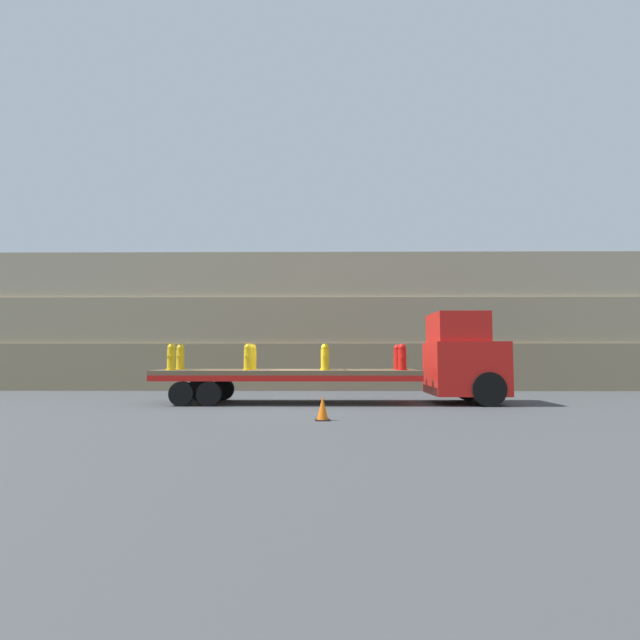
{
  "coord_description": "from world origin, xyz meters",
  "views": [
    {
      "loc": [
        1.35,
        -17.98,
        1.68
      ],
      "look_at": [
        1.17,
        0.0,
        2.98
      ],
      "focal_mm": 28.0,
      "sensor_mm": 36.0,
      "label": 1
    }
  ],
  "objects_px": {
    "fire_hydrant_yellow_near_0": "(171,357)",
    "fire_hydrant_red_near_3": "(402,357)",
    "fire_hydrant_yellow_far_0": "(180,357)",
    "fire_hydrant_yellow_near_1": "(248,357)",
    "flatbed_trailer": "(273,376)",
    "traffic_cone": "(323,408)",
    "truck_cab": "(466,359)",
    "fire_hydrant_yellow_far_1": "(253,357)",
    "fire_hydrant_red_far_3": "(398,357)",
    "fire_hydrant_yellow_near_2": "(325,357)",
    "fire_hydrant_yellow_far_2": "(325,357)"
  },
  "relations": [
    {
      "from": "fire_hydrant_yellow_far_0",
      "to": "fire_hydrant_yellow_near_1",
      "type": "height_order",
      "value": "same"
    },
    {
      "from": "fire_hydrant_red_far_3",
      "to": "traffic_cone",
      "type": "distance_m",
      "value": 6.16
    },
    {
      "from": "fire_hydrant_yellow_far_1",
      "to": "flatbed_trailer",
      "type": "bearing_deg",
      "value": -33.32
    },
    {
      "from": "truck_cab",
      "to": "fire_hydrant_red_near_3",
      "type": "xyz_separation_m",
      "value": [
        -2.37,
        -0.55,
        0.05
      ]
    },
    {
      "from": "truck_cab",
      "to": "flatbed_trailer",
      "type": "relative_size",
      "value": 0.35
    },
    {
      "from": "fire_hydrant_yellow_near_1",
      "to": "fire_hydrant_yellow_far_2",
      "type": "bearing_deg",
      "value": 22.05
    },
    {
      "from": "fire_hydrant_yellow_near_0",
      "to": "fire_hydrant_red_far_3",
      "type": "xyz_separation_m",
      "value": [
        8.08,
        1.09,
        0.0
      ]
    },
    {
      "from": "flatbed_trailer",
      "to": "fire_hydrant_yellow_near_0",
      "type": "relative_size",
      "value": 10.07
    },
    {
      "from": "fire_hydrant_yellow_far_0",
      "to": "fire_hydrant_red_near_3",
      "type": "relative_size",
      "value": 1.0
    },
    {
      "from": "fire_hydrant_yellow_near_1",
      "to": "fire_hydrant_yellow_near_2",
      "type": "bearing_deg",
      "value": 0.0
    },
    {
      "from": "truck_cab",
      "to": "fire_hydrant_yellow_near_1",
      "type": "relative_size",
      "value": 3.49
    },
    {
      "from": "fire_hydrant_yellow_far_1",
      "to": "fire_hydrant_red_far_3",
      "type": "xyz_separation_m",
      "value": [
        5.38,
        0.0,
        0.0
      ]
    },
    {
      "from": "fire_hydrant_yellow_far_2",
      "to": "fire_hydrant_red_far_3",
      "type": "height_order",
      "value": "same"
    },
    {
      "from": "flatbed_trailer",
      "to": "fire_hydrant_yellow_near_2",
      "type": "relative_size",
      "value": 10.07
    },
    {
      "from": "fire_hydrant_yellow_near_0",
      "to": "fire_hydrant_yellow_far_1",
      "type": "xyz_separation_m",
      "value": [
        2.69,
        1.09,
        0.0
      ]
    },
    {
      "from": "truck_cab",
      "to": "fire_hydrant_red_far_3",
      "type": "bearing_deg",
      "value": 167.02
    },
    {
      "from": "truck_cab",
      "to": "fire_hydrant_red_near_3",
      "type": "relative_size",
      "value": 3.49
    },
    {
      "from": "fire_hydrant_red_near_3",
      "to": "flatbed_trailer",
      "type": "bearing_deg",
      "value": 173.17
    },
    {
      "from": "fire_hydrant_yellow_near_0",
      "to": "traffic_cone",
      "type": "relative_size",
      "value": 1.44
    },
    {
      "from": "fire_hydrant_yellow_near_2",
      "to": "fire_hydrant_yellow_far_2",
      "type": "relative_size",
      "value": 1.0
    },
    {
      "from": "flatbed_trailer",
      "to": "traffic_cone",
      "type": "distance_m",
      "value": 5.17
    },
    {
      "from": "flatbed_trailer",
      "to": "fire_hydrant_yellow_near_2",
      "type": "xyz_separation_m",
      "value": [
        1.86,
        -0.55,
        0.66
      ]
    },
    {
      "from": "fire_hydrant_yellow_near_0",
      "to": "fire_hydrant_red_near_3",
      "type": "xyz_separation_m",
      "value": [
        8.08,
        0.0,
        0.0
      ]
    },
    {
      "from": "fire_hydrant_yellow_near_0",
      "to": "truck_cab",
      "type": "bearing_deg",
      "value": 2.99
    },
    {
      "from": "fire_hydrant_yellow_near_1",
      "to": "traffic_cone",
      "type": "xyz_separation_m",
      "value": [
        2.63,
        -4.26,
        -1.33
      ]
    },
    {
      "from": "truck_cab",
      "to": "fire_hydrant_yellow_near_1",
      "type": "xyz_separation_m",
      "value": [
        -7.75,
        -0.55,
        0.05
      ]
    },
    {
      "from": "fire_hydrant_yellow_near_2",
      "to": "fire_hydrant_red_far_3",
      "type": "distance_m",
      "value": 2.9
    },
    {
      "from": "flatbed_trailer",
      "to": "fire_hydrant_red_near_3",
      "type": "distance_m",
      "value": 4.63
    },
    {
      "from": "fire_hydrant_yellow_near_2",
      "to": "fire_hydrant_red_near_3",
      "type": "distance_m",
      "value": 2.69
    },
    {
      "from": "flatbed_trailer",
      "to": "fire_hydrant_yellow_near_1",
      "type": "xyz_separation_m",
      "value": [
        -0.83,
        -0.55,
        0.66
      ]
    },
    {
      "from": "fire_hydrant_yellow_near_0",
      "to": "traffic_cone",
      "type": "height_order",
      "value": "fire_hydrant_yellow_near_0"
    },
    {
      "from": "truck_cab",
      "to": "traffic_cone",
      "type": "distance_m",
      "value": 7.13
    },
    {
      "from": "fire_hydrant_yellow_near_0",
      "to": "fire_hydrant_red_far_3",
      "type": "bearing_deg",
      "value": 7.69
    },
    {
      "from": "fire_hydrant_yellow_far_1",
      "to": "traffic_cone",
      "type": "height_order",
      "value": "fire_hydrant_yellow_far_1"
    },
    {
      "from": "fire_hydrant_yellow_near_0",
      "to": "fire_hydrant_yellow_far_1",
      "type": "relative_size",
      "value": 1.0
    },
    {
      "from": "fire_hydrant_red_far_3",
      "to": "traffic_cone",
      "type": "height_order",
      "value": "fire_hydrant_red_far_3"
    },
    {
      "from": "flatbed_trailer",
      "to": "fire_hydrant_yellow_far_2",
      "type": "height_order",
      "value": "fire_hydrant_yellow_far_2"
    },
    {
      "from": "fire_hydrant_yellow_far_1",
      "to": "traffic_cone",
      "type": "distance_m",
      "value": 6.1
    },
    {
      "from": "flatbed_trailer",
      "to": "fire_hydrant_yellow_far_1",
      "type": "relative_size",
      "value": 10.07
    },
    {
      "from": "truck_cab",
      "to": "traffic_cone",
      "type": "xyz_separation_m",
      "value": [
        -5.12,
        -4.8,
        -1.28
      ]
    },
    {
      "from": "flatbed_trailer",
      "to": "fire_hydrant_yellow_far_1",
      "type": "height_order",
      "value": "fire_hydrant_yellow_far_1"
    },
    {
      "from": "fire_hydrant_yellow_near_1",
      "to": "fire_hydrant_red_far_3",
      "type": "relative_size",
      "value": 1.0
    },
    {
      "from": "flatbed_trailer",
      "to": "fire_hydrant_yellow_far_2",
      "type": "distance_m",
      "value": 2.05
    },
    {
      "from": "fire_hydrant_yellow_near_0",
      "to": "traffic_cone",
      "type": "bearing_deg",
      "value": -38.65
    },
    {
      "from": "traffic_cone",
      "to": "fire_hydrant_red_far_3",
      "type": "bearing_deg",
      "value": 62.74
    },
    {
      "from": "fire_hydrant_yellow_near_1",
      "to": "fire_hydrant_yellow_far_1",
      "type": "height_order",
      "value": "same"
    },
    {
      "from": "fire_hydrant_yellow_near_2",
      "to": "traffic_cone",
      "type": "bearing_deg",
      "value": -90.84
    },
    {
      "from": "truck_cab",
      "to": "fire_hydrant_red_far_3",
      "type": "relative_size",
      "value": 3.49
    },
    {
      "from": "fire_hydrant_yellow_near_0",
      "to": "fire_hydrant_yellow_near_1",
      "type": "xyz_separation_m",
      "value": [
        2.69,
        0.0,
        0.0
      ]
    },
    {
      "from": "fire_hydrant_yellow_near_0",
      "to": "fire_hydrant_yellow_near_2",
      "type": "distance_m",
      "value": 5.38
    }
  ]
}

